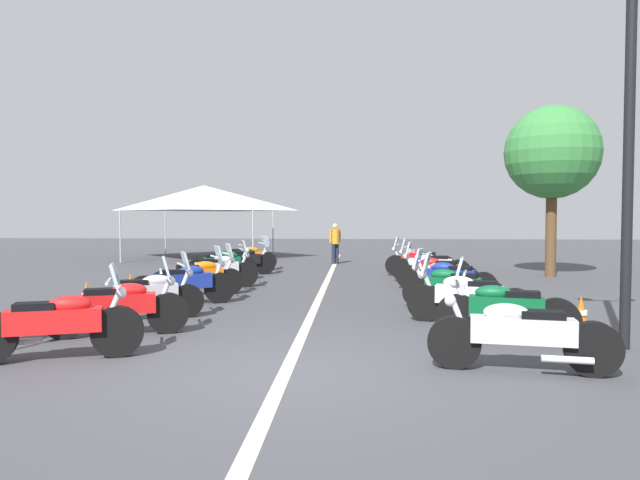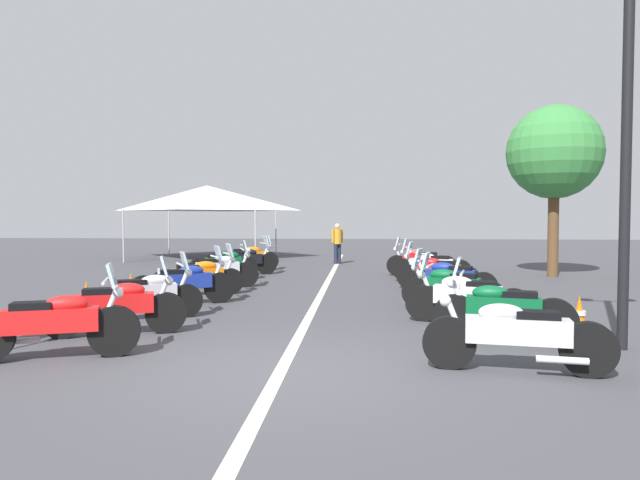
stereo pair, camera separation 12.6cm
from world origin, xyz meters
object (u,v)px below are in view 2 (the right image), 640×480
Objects in this scene: street_lamp_twin_globe at (627,94)px; motorcycle_left_row_7 at (244,260)px; motorcycle_right_row_5 at (436,271)px; traffic_cone_1 at (86,298)px; motorcycle_left_row_3 at (184,282)px; traffic_cone_0 at (131,287)px; motorcycle_left_row_4 at (199,276)px; motorcycle_left_row_8 at (248,257)px; roadside_tree_0 at (554,153)px; motorcycle_left_row_2 at (147,294)px; motorcycle_right_row_2 at (466,296)px; event_tent at (207,198)px; bystander_0 at (337,240)px; motorcycle_right_row_7 at (421,261)px; motorcycle_left_row_6 at (224,264)px; motorcycle_right_row_0 at (515,334)px; motorcycle_right_row_1 at (501,310)px; motorcycle_right_row_3 at (451,286)px; motorcycle_left_row_5 at (219,269)px; motorcycle_left_row_1 at (117,305)px; motorcycle_right_row_6 at (431,265)px; motorcycle_left_row_0 at (54,323)px; motorcycle_right_row_4 at (450,278)px; traffic_cone_2 at (579,316)px.

motorcycle_left_row_7 is at bearing 37.69° from street_lamp_twin_globe.
motorcycle_right_row_5 is 3.29× the size of traffic_cone_1.
motorcycle_left_row_3 is 3.24× the size of traffic_cone_0.
motorcycle_left_row_4 is (1.38, 0.09, -0.01)m from motorcycle_left_row_3.
motorcycle_left_row_7 is 0.96× the size of motorcycle_left_row_8.
motorcycle_left_row_3 is at bearing 123.28° from roadside_tree_0.
motorcycle_left_row_2 is 3.07m from motorcycle_left_row_4.
event_tent reaches higher than motorcycle_right_row_2.
bystander_0 reaches higher than motorcycle_right_row_2.
roadside_tree_0 is (-1.35, -9.65, 3.28)m from motorcycle_left_row_8.
traffic_cone_1 is (-7.14, 7.02, -0.18)m from motorcycle_right_row_7.
bystander_0 reaches higher than motorcycle_left_row_6.
motorcycle_right_row_0 is 1.07× the size of motorcycle_right_row_1.
motorcycle_left_row_6 is 0.86× the size of motorcycle_right_row_0.
motorcycle_right_row_3 is at bearing 154.25° from bystander_0.
motorcycle_left_row_6 is 0.36× the size of roadside_tree_0.
motorcycle_left_row_5 is at bearing 49.36° from street_lamp_twin_globe.
event_tent is at bearing 80.67° from motorcycle_left_row_1.
bystander_0 is at bearing 27.20° from motorcycle_left_row_8.
motorcycle_left_row_5 is at bearing -104.87° from motorcycle_left_row_8.
motorcycle_left_row_2 is 0.99× the size of motorcycle_left_row_6.
motorcycle_right_row_6 is (4.66, -0.17, 0.01)m from motorcycle_right_row_3.
bystander_0 reaches higher than motorcycle_left_row_4.
motorcycle_left_row_8 is 6.64m from event_tent.
motorcycle_left_row_0 is 1.03× the size of motorcycle_right_row_5.
motorcycle_left_row_8 is at bearing -13.91° from motorcycle_right_row_6.
motorcycle_left_row_5 is 3.31× the size of traffic_cone_0.
motorcycle_left_row_0 is 10.72m from motorcycle_right_row_6.
traffic_cone_0 is (-0.89, 1.25, -0.17)m from motorcycle_left_row_4.
motorcycle_left_row_1 is at bearing 70.57° from motorcycle_right_row_7.
street_lamp_twin_globe is (-10.94, -7.43, 3.02)m from motorcycle_left_row_8.
motorcycle_left_row_4 is 1.54m from traffic_cone_0.
motorcycle_left_row_5 reaches higher than motorcycle_right_row_0.
traffic_cone_0 is (5.19, 6.79, -0.16)m from motorcycle_right_row_0.
motorcycle_right_row_4 is (3.06, -0.20, -0.02)m from motorcycle_right_row_2.
motorcycle_left_row_0 is 1.12× the size of motorcycle_left_row_2.
roadside_tree_0 is (3.38, -9.46, 3.27)m from motorcycle_left_row_5.
traffic_cone_0 is at bearing -7.67° from traffic_cone_1.
traffic_cone_2 is at bearing 121.73° from motorcycle_right_row_5.
motorcycle_right_row_4 is 4.10m from traffic_cone_2.
motorcycle_left_row_7 is 7.24m from traffic_cone_1.
motorcycle_right_row_1 is 7.55m from motorcycle_right_row_6.
event_tent is (10.17, 8.68, 2.19)m from motorcycle_right_row_5.
traffic_cone_1 is at bearing 45.64° from motorcycle_right_row_5.
motorcycle_right_row_2 is at bearing 46.05° from street_lamp_twin_globe.
motorcycle_right_row_4 is 6.97m from roadside_tree_0.
traffic_cone_0 is at bearing 14.12° from motorcycle_right_row_3.
traffic_cone_1 is at bearing 27.15° from motorcycle_right_row_3.
traffic_cone_2 is at bearing 131.20° from motorcycle_right_row_4.
motorcycle_left_row_2 is 0.87× the size of motorcycle_right_row_7.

